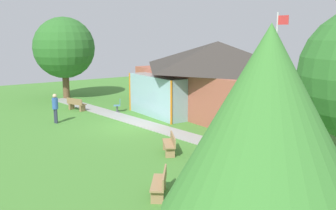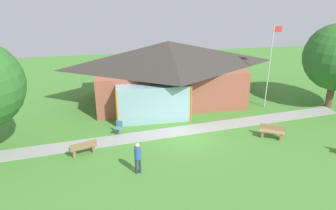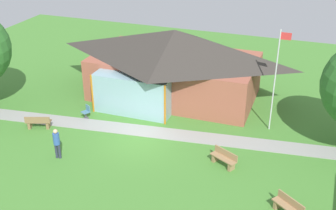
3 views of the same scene
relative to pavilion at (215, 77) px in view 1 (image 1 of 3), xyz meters
name	(u,v)px [view 1 (image 1 of 3)]	position (x,y,z in m)	size (l,w,h in m)	color
ground_plane	(131,127)	(0.21, -6.27, -2.43)	(44.00, 44.00, 0.00)	#478433
pavilion	(215,77)	(0.00, 0.00, 0.00)	(11.90, 7.70, 4.68)	#A35642
footpath	(147,125)	(0.21, -5.26, -2.41)	(22.92, 1.30, 0.03)	#999993
flagpole	(275,75)	(7.01, -2.49, 0.94)	(0.64, 0.08, 6.14)	silver
bench_mid_right	(170,145)	(5.28, -7.13, -2.03)	(1.53, 1.10, 0.84)	#9E7A51
bench_mid_left	(76,105)	(-6.05, -7.09, -2.03)	(1.56, 0.92, 0.84)	olive
bench_lawn_far_right	(160,184)	(8.78, -9.92, -2.03)	(1.46, 1.26, 0.84)	#9E7A51
patio_chair_west	(118,106)	(-4.00, -4.96, -2.01)	(0.60, 0.60, 0.86)	teal
visitor_strolling_lawn	(55,106)	(-3.18, -9.43, -1.41)	(0.34, 0.34, 1.74)	#2D3347
tree_far_east	(267,122)	(13.65, -10.53, 1.10)	(4.26, 4.26, 5.46)	brown
tree_west_hedge	(64,48)	(-11.16, -5.94, 1.59)	(4.79, 4.79, 6.43)	brown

